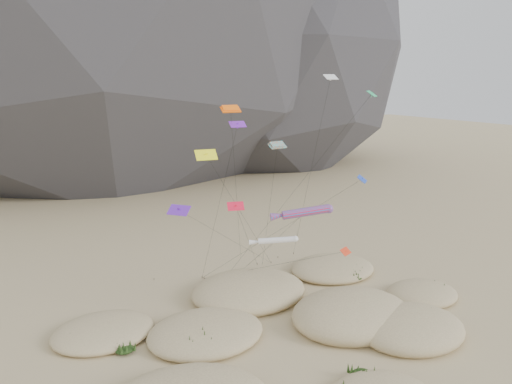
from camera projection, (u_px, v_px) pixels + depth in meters
ground at (330, 343)px, 53.32m from camera, size 500.00×500.00×0.00m
dunes at (290, 324)px, 55.81m from camera, size 48.48×36.17×4.33m
dune_grass at (310, 317)px, 57.23m from camera, size 44.43×26.50×1.48m
kite_stakes at (238, 268)px, 73.96m from camera, size 22.93×3.81×0.30m
rainbow_tube_kite at (304, 212)px, 57.06m from camera, size 7.25×18.76×13.47m
white_tube_kite at (275, 240)px, 57.87m from camera, size 5.19×14.49×9.81m
orange_parafoil at (231, 112)px, 57.23m from camera, size 9.69×14.65×24.64m
multi_parafoil at (277, 147)px, 63.46m from camera, size 3.71×8.64×19.78m
delta_kites at (281, 164)px, 59.41m from camera, size 31.08×18.68×28.07m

